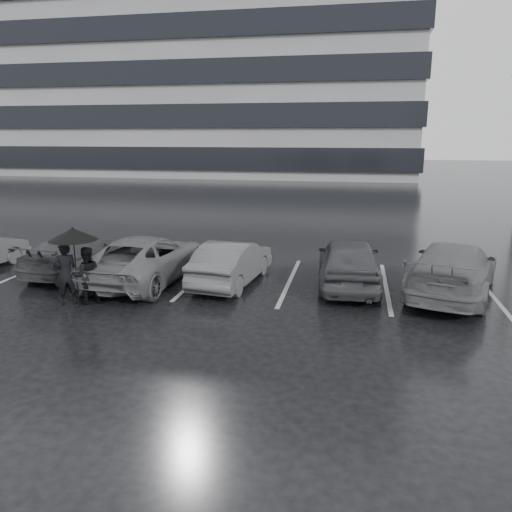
{
  "coord_description": "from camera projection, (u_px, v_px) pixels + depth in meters",
  "views": [
    {
      "loc": [
        2.39,
        -11.74,
        4.27
      ],
      "look_at": [
        -0.13,
        1.0,
        1.1
      ],
      "focal_mm": 35.0,
      "sensor_mm": 36.0,
      "label": 1
    }
  ],
  "objects": [
    {
      "name": "umbrella",
      "position": [
        73.0,
        234.0,
        12.44
      ],
      "size": [
        1.2,
        1.2,
        2.03
      ],
      "color": "black",
      "rests_on": "ground"
    },
    {
      "name": "car_west_a",
      "position": [
        232.0,
        262.0,
        14.57
      ],
      "size": [
        1.77,
        4.0,
        1.28
      ],
      "primitive_type": "imported",
      "rotation": [
        0.0,
        0.0,
        3.03
      ],
      "color": "#2F3032",
      "rests_on": "ground"
    },
    {
      "name": "car_east",
      "position": [
        453.0,
        269.0,
        13.54
      ],
      "size": [
        3.37,
        5.33,
        1.44
      ],
      "primitive_type": "imported",
      "rotation": [
        0.0,
        0.0,
        2.85
      ],
      "color": "#464648",
      "rests_on": "ground"
    },
    {
      "name": "stall_stripes",
      "position": [
        244.0,
        279.0,
        15.18
      ],
      "size": [
        19.72,
        5.0,
        0.0
      ],
      "color": "#98989B",
      "rests_on": "ground"
    },
    {
      "name": "pedestrian_left",
      "position": [
        66.0,
        273.0,
        12.76
      ],
      "size": [
        0.71,
        0.65,
        1.63
      ],
      "primitive_type": "imported",
      "rotation": [
        0.0,
        0.0,
        3.72
      ],
      "color": "black",
      "rests_on": "ground"
    },
    {
      "name": "ground",
      "position": [
        253.0,
        307.0,
        12.65
      ],
      "size": [
        160.0,
        160.0,
        0.0
      ],
      "primitive_type": "plane",
      "color": "black",
      "rests_on": "ground"
    },
    {
      "name": "car_west_b",
      "position": [
        146.0,
        258.0,
        14.81
      ],
      "size": [
        2.5,
        5.05,
        1.38
      ],
      "primitive_type": "imported",
      "rotation": [
        0.0,
        0.0,
        3.1
      ],
      "color": "#464648",
      "rests_on": "ground"
    },
    {
      "name": "car_main",
      "position": [
        349.0,
        262.0,
        14.28
      ],
      "size": [
        1.95,
        4.31,
        1.44
      ],
      "primitive_type": "imported",
      "rotation": [
        0.0,
        0.0,
        3.2
      ],
      "color": "black",
      "rests_on": "ground"
    },
    {
      "name": "pedestrian_right",
      "position": [
        87.0,
        275.0,
        12.82
      ],
      "size": [
        0.91,
        0.86,
        1.49
      ],
      "primitive_type": "imported",
      "rotation": [
        0.0,
        0.0,
        3.7
      ],
      "color": "black",
      "rests_on": "ground"
    },
    {
      "name": "office_building",
      "position": [
        152.0,
        47.0,
        59.14
      ],
      "size": [
        61.0,
        26.0,
        29.0
      ],
      "color": "gray",
      "rests_on": "ground"
    },
    {
      "name": "car_west_c",
      "position": [
        77.0,
        253.0,
        15.81
      ],
      "size": [
        2.11,
        4.34,
        1.22
      ],
      "primitive_type": "imported",
      "rotation": [
        0.0,
        0.0,
        3.04
      ],
      "color": "black",
      "rests_on": "ground"
    }
  ]
}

